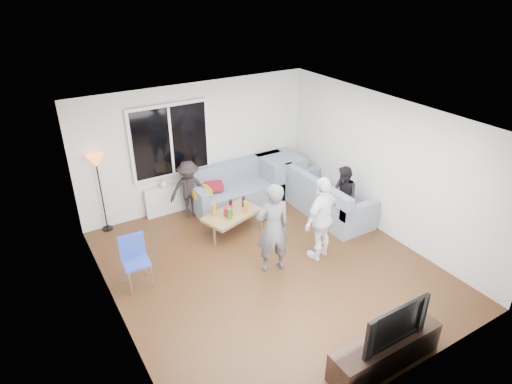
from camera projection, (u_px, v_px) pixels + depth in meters
floor at (269, 268)px, 7.55m from camera, size 5.00×5.50×0.04m
ceiling at (272, 119)px, 6.34m from camera, size 5.00×5.50×0.04m
wall_back at (197, 145)px, 9.06m from camera, size 5.00×0.04×2.60m
wall_front at (407, 302)px, 4.84m from camera, size 5.00×0.04×2.60m
wall_left at (109, 247)px, 5.79m from camera, size 0.04×5.50×2.60m
wall_right at (385, 166)px, 8.10m from camera, size 0.04×5.50×2.60m
window_frame at (170, 140)px, 8.60m from camera, size 1.62×0.06×1.47m
window_glass at (171, 141)px, 8.57m from camera, size 1.50×0.02×1.35m
window_mullion at (171, 141)px, 8.57m from camera, size 0.05×0.03×1.35m
radiator at (176, 197)px, 9.14m from camera, size 1.30×0.12×0.62m
potted_plant at (192, 173)px, 9.07m from camera, size 0.20×0.17×0.32m
vase at (164, 183)px, 8.82m from camera, size 0.18×0.18×0.17m
sofa_back_section at (243, 184)px, 9.43m from camera, size 2.30×0.85×0.85m
sofa_right_section at (328, 195)px, 8.98m from camera, size 2.00×0.85×0.85m
sofa_corner at (280, 174)px, 9.88m from camera, size 0.85×0.85×0.85m
cushion_yellow at (201, 192)px, 8.92m from camera, size 0.39×0.34×0.14m
cushion_red at (214, 187)px, 9.14m from camera, size 0.43×0.39×0.13m
coffee_table at (232, 222)px, 8.46m from camera, size 1.23×0.90×0.40m
pitcher at (228, 211)px, 8.27m from camera, size 0.17×0.17×0.17m
side_chair at (136, 263)px, 6.91m from camera, size 0.42×0.42×0.86m
floor_lamp at (101, 194)px, 8.26m from camera, size 0.32×0.32×1.56m
player_left at (273, 228)px, 7.15m from camera, size 0.64×0.48×1.59m
player_right at (322, 218)px, 7.49m from camera, size 0.97×0.60×1.53m
spectator_right at (343, 196)px, 8.57m from camera, size 0.53×0.64×1.20m
spectator_back at (189, 189)px, 8.81m from camera, size 0.87×0.62×1.21m
tv_console at (385, 351)px, 5.60m from camera, size 1.60×0.40×0.44m
television at (391, 321)px, 5.37m from camera, size 1.00×0.13×0.58m
bottle_a at (214, 210)px, 8.23m from camera, size 0.07×0.07×0.24m
bottle_b at (230, 214)px, 8.14m from camera, size 0.08×0.08×0.21m
bottle_c at (231, 204)px, 8.50m from camera, size 0.07×0.07×0.19m
bottle_e at (244, 201)px, 8.56m from camera, size 0.07×0.07×0.22m
bottle_d at (245, 207)px, 8.32m from camera, size 0.07×0.07×0.25m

